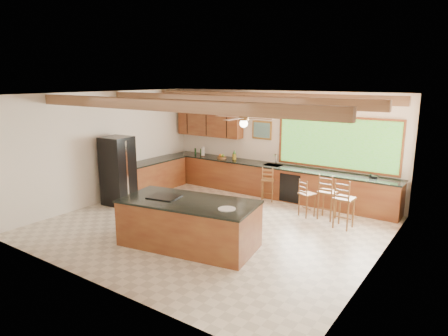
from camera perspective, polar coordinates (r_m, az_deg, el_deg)
The scene contains 9 objects.
ground at distance 9.33m, azimuth -1.60°, elevation -8.27°, with size 7.20×7.20×0.00m, color beige.
room_shell at distance 9.41m, azimuth -0.16°, elevation 5.84°, with size 7.27×6.54×3.02m.
counter_run at distance 11.62m, azimuth 2.46°, elevation -1.62°, with size 7.12×3.10×1.22m.
island at distance 8.16m, azimuth -5.04°, elevation -7.85°, with size 2.92×1.74×0.98m.
refrigerator at distance 11.04m, azimuth -14.90°, elevation -0.39°, with size 0.78×0.76×1.84m.
bar_stool_a at distance 11.04m, azimuth 6.16°, elevation -1.81°, with size 0.46×0.46×0.99m.
bar_stool_b at distance 9.84m, azimuth 14.48°, elevation -3.45°, with size 0.41×0.41×1.13m.
bar_stool_c at distance 9.96m, azimuth 11.70°, elevation -3.77°, with size 0.45×0.45×0.94m.
bar_stool_d at distance 9.35m, azimuth 16.71°, elevation -4.36°, with size 0.44×0.44×1.15m.
Camera 1 is at (5.16, -7.02, 3.34)m, focal length 32.00 mm.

